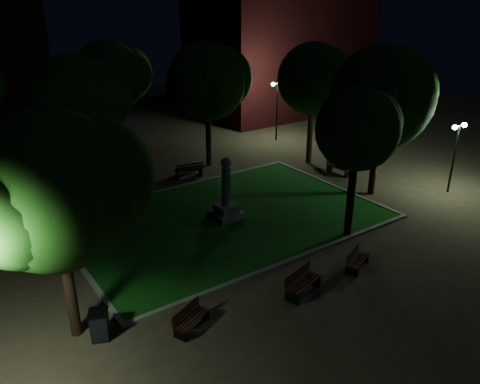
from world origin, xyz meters
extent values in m
plane|color=#483929|center=(0.00, 0.00, 0.00)|extent=(80.00, 80.00, 0.00)
cube|color=#114F12|center=(0.00, 2.00, 0.04)|extent=(15.00, 10.00, 0.08)
cube|color=slate|center=(0.00, -3.10, 0.06)|extent=(15.40, 0.20, 0.12)
cube|color=slate|center=(0.00, 7.10, 0.06)|extent=(15.40, 0.20, 0.12)
cube|color=slate|center=(-7.60, 2.00, 0.06)|extent=(0.20, 10.00, 0.12)
cube|color=slate|center=(7.60, 2.00, 0.06)|extent=(0.20, 10.00, 0.12)
cube|color=gray|center=(0.00, 2.00, 0.23)|extent=(1.40, 1.40, 0.30)
cube|color=gray|center=(0.00, 2.00, 0.58)|extent=(1.00, 1.00, 0.40)
cylinder|color=gray|center=(0.00, 2.00, 1.78)|extent=(0.44, 0.44, 2.00)
sphere|color=gray|center=(0.00, 2.00, 3.03)|extent=(0.50, 0.50, 0.50)
cube|color=#4C1012|center=(18.00, 20.00, 6.00)|extent=(16.00, 10.00, 12.00)
cylinder|color=black|center=(-9.00, -2.53, 1.86)|extent=(0.36, 0.36, 3.73)
sphere|color=#1E4D12|center=(-9.00, -2.53, 5.20)|extent=(4.90, 4.90, 4.90)
sphere|color=#1E4D12|center=(-7.78, -2.33, 5.30)|extent=(3.92, 3.92, 3.92)
sphere|color=#1E4D12|center=(-9.98, -2.83, 5.10)|extent=(3.67, 3.67, 3.67)
cylinder|color=black|center=(-4.86, 8.91, 2.00)|extent=(0.36, 0.36, 4.01)
sphere|color=#1E4D12|center=(-4.86, 8.91, 5.45)|extent=(4.82, 4.82, 4.82)
sphere|color=#1E4D12|center=(-3.66, 9.11, 5.55)|extent=(3.86, 3.86, 3.86)
sphere|color=#1E4D12|center=(-5.83, 8.61, 5.35)|extent=(3.62, 3.62, 3.62)
cylinder|color=black|center=(3.57, 9.57, 2.02)|extent=(0.36, 0.36, 4.05)
sphere|color=#1E4D12|center=(3.57, 9.57, 5.54)|extent=(4.98, 4.98, 4.98)
sphere|color=#1E4D12|center=(4.81, 9.77, 5.64)|extent=(3.98, 3.98, 3.98)
sphere|color=#1E4D12|center=(2.57, 9.27, 5.44)|extent=(3.73, 3.73, 3.73)
cylinder|color=black|center=(9.38, 6.08, 2.14)|extent=(0.36, 0.36, 4.27)
sphere|color=#1E4D12|center=(9.38, 6.08, 5.66)|extent=(4.61, 4.61, 4.61)
sphere|color=#1E4D12|center=(10.53, 6.28, 5.76)|extent=(3.68, 3.68, 3.68)
sphere|color=#1E4D12|center=(8.46, 5.78, 5.56)|extent=(3.45, 3.45, 3.45)
cylinder|color=black|center=(8.61, -0.02, 1.94)|extent=(0.36, 0.36, 3.88)
sphere|color=#1E4D12|center=(8.61, -0.02, 5.55)|extent=(5.56, 5.56, 5.56)
sphere|color=#1E4D12|center=(10.00, 0.18, 5.65)|extent=(4.45, 4.45, 4.45)
sphere|color=#1E4D12|center=(7.50, -0.32, 5.45)|extent=(4.17, 4.17, 4.17)
cylinder|color=black|center=(3.67, -2.83, 2.04)|extent=(0.36, 0.36, 4.09)
sphere|color=#1E4D12|center=(3.67, -2.83, 5.20)|extent=(3.70, 3.70, 3.70)
sphere|color=#1E4D12|center=(4.60, -2.63, 5.30)|extent=(2.96, 2.96, 2.96)
sphere|color=#1E4D12|center=(2.93, -3.13, 5.10)|extent=(2.77, 2.77, 2.77)
cylinder|color=black|center=(-1.52, 13.06, 2.24)|extent=(0.36, 0.36, 4.48)
sphere|color=#1E4D12|center=(-1.52, 13.06, 5.83)|extent=(4.52, 4.52, 4.52)
sphere|color=#1E4D12|center=(-0.39, 13.26, 5.93)|extent=(3.62, 3.62, 3.62)
sphere|color=#1E4D12|center=(-2.43, 12.76, 5.73)|extent=(3.39, 3.39, 3.39)
cylinder|color=black|center=(12.52, -2.39, 1.95)|extent=(0.12, 0.12, 3.91)
cylinder|color=black|center=(12.52, -2.39, 3.91)|extent=(0.90, 0.08, 0.08)
sphere|color=#D8FFD8|center=(12.07, -2.39, 3.91)|extent=(0.28, 0.28, 0.28)
sphere|color=#D8FFD8|center=(12.97, -2.39, 3.91)|extent=(0.28, 0.28, 0.28)
cylinder|color=black|center=(10.96, 11.56, 2.21)|extent=(0.12, 0.12, 4.43)
cylinder|color=black|center=(10.96, 11.56, 4.43)|extent=(0.90, 0.08, 0.08)
sphere|color=#D8FFD8|center=(10.51, 11.56, 4.43)|extent=(0.28, 0.28, 0.28)
sphere|color=#D8FFD8|center=(11.41, 11.56, 4.43)|extent=(0.28, 0.28, 0.28)
cube|color=black|center=(-1.95, -5.37, 0.24)|extent=(0.22, 0.59, 0.48)
cube|color=black|center=(-0.48, -4.96, 0.24)|extent=(0.22, 0.59, 0.48)
cube|color=black|center=(-1.15, -5.39, 0.49)|extent=(1.70, 0.56, 0.04)
cube|color=black|center=(-1.19, -5.25, 0.49)|extent=(1.70, 0.56, 0.04)
cube|color=black|center=(-1.23, -5.10, 0.49)|extent=(1.70, 0.56, 0.04)
cube|color=black|center=(-1.27, -4.95, 0.49)|extent=(1.70, 0.56, 0.04)
cube|color=black|center=(-1.29, -4.89, 0.60)|extent=(1.69, 0.53, 0.10)
cube|color=black|center=(-1.29, -4.89, 0.75)|extent=(1.69, 0.53, 0.10)
cube|color=black|center=(-1.29, -4.89, 0.90)|extent=(1.69, 0.53, 0.10)
cube|color=black|center=(1.22, -5.38, 0.20)|extent=(0.25, 0.49, 0.41)
cube|color=black|center=(2.42, -4.88, 0.20)|extent=(0.25, 0.49, 0.41)
cube|color=black|center=(1.90, -5.31, 0.42)|extent=(1.40, 0.65, 0.04)
cube|color=black|center=(1.85, -5.20, 0.42)|extent=(1.40, 0.65, 0.04)
cube|color=black|center=(1.80, -5.08, 0.42)|extent=(1.40, 0.65, 0.04)
cube|color=black|center=(1.75, -4.96, 0.42)|extent=(1.40, 0.65, 0.04)
cube|color=black|center=(1.73, -4.90, 0.51)|extent=(1.39, 0.62, 0.09)
cube|color=black|center=(1.73, -4.90, 0.64)|extent=(1.39, 0.62, 0.09)
cube|color=black|center=(1.73, -4.90, 0.77)|extent=(1.39, 0.62, 0.09)
cube|color=black|center=(-6.29, -4.80, 0.20)|extent=(0.26, 0.49, 0.41)
cube|color=black|center=(-5.11, -4.27, 0.20)|extent=(0.26, 0.49, 0.41)
cube|color=black|center=(-5.62, -4.72, 0.42)|extent=(1.38, 0.68, 0.04)
cube|color=black|center=(-5.67, -4.60, 0.42)|extent=(1.38, 0.68, 0.04)
cube|color=black|center=(-5.73, -4.48, 0.42)|extent=(1.38, 0.68, 0.04)
cube|color=black|center=(-5.78, -4.37, 0.42)|extent=(1.38, 0.68, 0.04)
cube|color=black|center=(-5.80, -4.32, 0.51)|extent=(1.37, 0.65, 0.09)
cube|color=black|center=(-5.80, -4.32, 0.64)|extent=(1.37, 0.65, 0.09)
cube|color=black|center=(-5.80, -4.32, 0.77)|extent=(1.37, 0.65, 0.09)
cube|color=black|center=(-7.82, 3.77, 0.20)|extent=(0.49, 0.16, 0.39)
cube|color=black|center=(-8.08, 2.55, 0.20)|extent=(0.49, 0.16, 0.39)
cube|color=black|center=(-8.14, 3.20, 0.40)|extent=(0.38, 1.41, 0.04)
cube|color=black|center=(-8.02, 3.17, 0.40)|extent=(0.38, 1.41, 0.04)
cube|color=black|center=(-7.90, 3.15, 0.40)|extent=(0.38, 1.41, 0.04)
cube|color=black|center=(-7.78, 3.12, 0.40)|extent=(0.38, 1.41, 0.04)
cube|color=black|center=(-7.72, 3.11, 0.49)|extent=(0.35, 1.41, 0.09)
cube|color=black|center=(-7.72, 3.11, 0.62)|extent=(0.35, 1.41, 0.09)
cube|color=black|center=(-7.72, 3.11, 0.74)|extent=(0.35, 1.41, 0.09)
cube|color=black|center=(9.47, 2.60, 0.22)|extent=(0.56, 0.12, 0.44)
cube|color=black|center=(9.33, 4.00, 0.22)|extent=(0.56, 0.12, 0.44)
cube|color=black|center=(9.62, 3.32, 0.45)|extent=(0.25, 1.62, 0.04)
cube|color=black|center=(9.48, 3.31, 0.45)|extent=(0.25, 1.62, 0.04)
cube|color=black|center=(9.34, 3.29, 0.45)|extent=(0.25, 1.62, 0.04)
cube|color=black|center=(9.20, 3.28, 0.45)|extent=(0.25, 1.62, 0.04)
cube|color=black|center=(9.14, 3.27, 0.56)|extent=(0.22, 1.61, 0.10)
cube|color=black|center=(9.14, 3.27, 0.70)|extent=(0.22, 1.61, 0.10)
cube|color=black|center=(9.14, 3.27, 0.84)|extent=(0.22, 1.61, 0.10)
cube|color=black|center=(2.10, 8.20, 0.24)|extent=(0.20, 0.59, 0.48)
cube|color=black|center=(0.62, 8.56, 0.24)|extent=(0.20, 0.59, 0.48)
cube|color=black|center=(1.42, 8.61, 0.49)|extent=(1.71, 0.51, 0.04)
cube|color=black|center=(1.38, 8.46, 0.49)|extent=(1.71, 0.51, 0.04)
cube|color=black|center=(1.34, 8.31, 0.49)|extent=(1.71, 0.51, 0.04)
cube|color=black|center=(1.31, 8.17, 0.49)|extent=(1.71, 0.51, 0.04)
cube|color=black|center=(1.29, 8.10, 0.60)|extent=(1.70, 0.47, 0.10)
cube|color=black|center=(1.29, 8.10, 0.75)|extent=(1.70, 0.47, 0.10)
cube|color=black|center=(1.29, 8.10, 0.90)|extent=(1.70, 0.47, 0.10)
cube|color=black|center=(-8.42, -3.24, 0.50)|extent=(0.73, 0.73, 1.00)
cube|color=black|center=(-8.42, -3.24, 1.03)|extent=(0.82, 0.82, 0.07)
camera|label=1|loc=(-11.74, -16.09, 10.47)|focal=35.00mm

